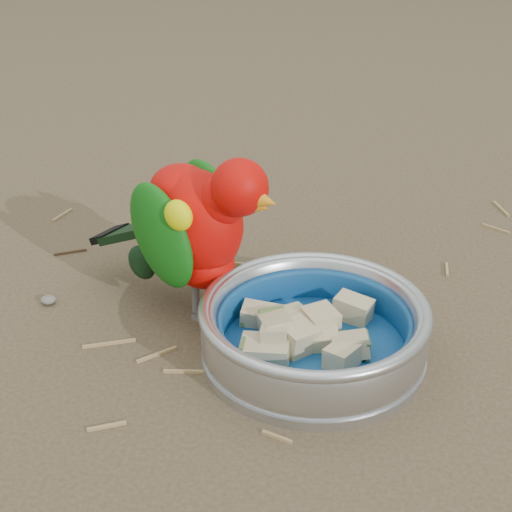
# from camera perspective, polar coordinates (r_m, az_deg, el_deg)

# --- Properties ---
(ground) EXTENTS (60.00, 60.00, 0.00)m
(ground) POSITION_cam_1_polar(r_m,az_deg,el_deg) (0.78, -2.88, -7.82)
(ground) COLOR brown
(food_bowl) EXTENTS (0.22, 0.22, 0.02)m
(food_bowl) POSITION_cam_1_polar(r_m,az_deg,el_deg) (0.78, 4.17, -6.91)
(food_bowl) COLOR #B2B2BA
(food_bowl) RESTS_ON ground
(bowl_wall) EXTENTS (0.22, 0.22, 0.04)m
(bowl_wall) POSITION_cam_1_polar(r_m,az_deg,el_deg) (0.77, 4.25, -5.08)
(bowl_wall) COLOR #B2B2BA
(bowl_wall) RESTS_ON food_bowl
(fruit_wedges) EXTENTS (0.13, 0.13, 0.03)m
(fruit_wedges) POSITION_cam_1_polar(r_m,az_deg,el_deg) (0.77, 4.23, -5.51)
(fruit_wedges) COLOR tan
(fruit_wedges) RESTS_ON food_bowl
(lory_parrot) EXTENTS (0.25, 0.20, 0.18)m
(lory_parrot) POSITION_cam_1_polar(r_m,az_deg,el_deg) (0.82, -4.24, 1.46)
(lory_parrot) COLOR #CB0804
(lory_parrot) RESTS_ON ground
(ground_debris) EXTENTS (0.90, 0.80, 0.01)m
(ground_debris) POSITION_cam_1_polar(r_m,az_deg,el_deg) (0.85, -2.10, -3.95)
(ground_debris) COLOR #A48153
(ground_debris) RESTS_ON ground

